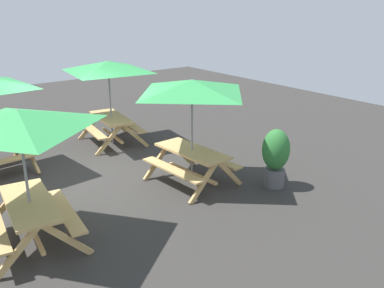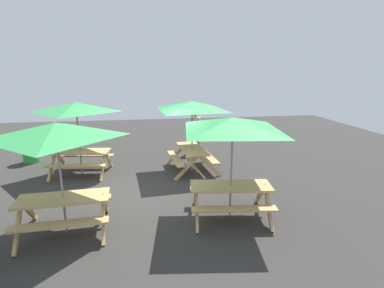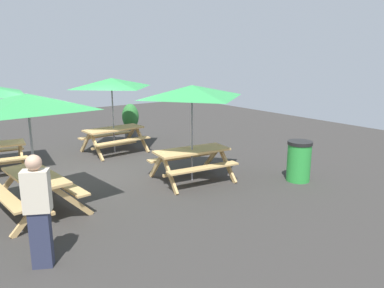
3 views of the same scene
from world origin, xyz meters
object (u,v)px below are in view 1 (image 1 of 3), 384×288
(picnic_table_1, at_px, (192,94))
(picnic_table_2, at_px, (19,129))
(picnic_table_3, at_px, (108,73))
(potted_plant_0, at_px, (276,155))

(picnic_table_1, xyz_separation_m, picnic_table_2, (0.38, -3.60, 0.00))
(picnic_table_2, bearing_deg, picnic_table_3, 145.44)
(picnic_table_2, bearing_deg, picnic_table_1, 103.02)
(picnic_table_1, relative_size, picnic_table_2, 1.00)
(picnic_table_2, bearing_deg, potted_plant_0, 87.05)
(picnic_table_1, xyz_separation_m, potted_plant_0, (1.24, 1.29, -1.27))
(picnic_table_1, distance_m, picnic_table_3, 3.55)
(potted_plant_0, bearing_deg, picnic_table_2, -99.96)
(picnic_table_1, distance_m, picnic_table_2, 3.62)
(picnic_table_2, relative_size, potted_plant_0, 1.81)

